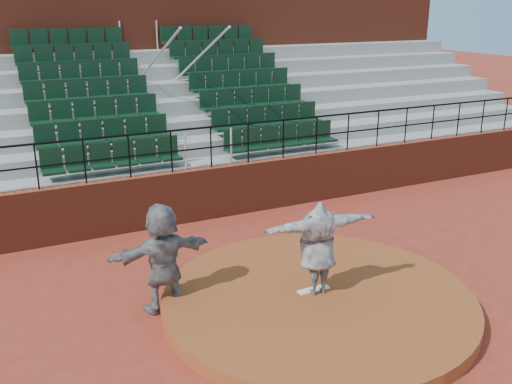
# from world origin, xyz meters

# --- Properties ---
(ground) EXTENTS (90.00, 90.00, 0.00)m
(ground) POSITION_xyz_m (0.00, 0.00, 0.00)
(ground) COLOR maroon
(ground) RESTS_ON ground
(pitchers_mound) EXTENTS (5.50, 5.50, 0.25)m
(pitchers_mound) POSITION_xyz_m (0.00, 0.00, 0.12)
(pitchers_mound) COLOR brown
(pitchers_mound) RESTS_ON ground
(pitching_rubber) EXTENTS (0.60, 0.15, 0.03)m
(pitching_rubber) POSITION_xyz_m (0.00, 0.15, 0.27)
(pitching_rubber) COLOR white
(pitching_rubber) RESTS_ON pitchers_mound
(boundary_wall) EXTENTS (24.00, 0.30, 1.30)m
(boundary_wall) POSITION_xyz_m (0.00, 5.00, 0.65)
(boundary_wall) COLOR maroon
(boundary_wall) RESTS_ON ground
(wall_railing) EXTENTS (24.04, 0.05, 1.03)m
(wall_railing) POSITION_xyz_m (0.00, 5.00, 2.03)
(wall_railing) COLOR black
(wall_railing) RESTS_ON boundary_wall
(seating_deck) EXTENTS (24.00, 5.97, 4.63)m
(seating_deck) POSITION_xyz_m (0.00, 8.65, 1.44)
(seating_deck) COLOR gray
(seating_deck) RESTS_ON ground
(press_box_facade) EXTENTS (24.00, 3.00, 7.10)m
(press_box_facade) POSITION_xyz_m (0.00, 12.60, 3.55)
(press_box_facade) COLOR maroon
(press_box_facade) RESTS_ON ground
(pitcher) EXTENTS (2.13, 0.76, 1.70)m
(pitcher) POSITION_xyz_m (0.02, 0.09, 1.10)
(pitcher) COLOR black
(pitcher) RESTS_ON pitchers_mound
(fielder) EXTENTS (1.83, 0.65, 1.95)m
(fielder) POSITION_xyz_m (-2.45, 1.13, 0.98)
(fielder) COLOR black
(fielder) RESTS_ON ground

